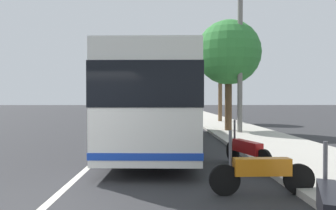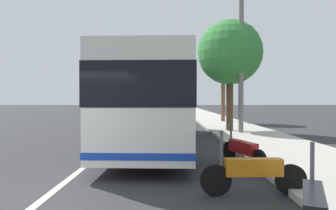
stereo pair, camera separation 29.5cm
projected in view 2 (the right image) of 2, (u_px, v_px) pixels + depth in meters
The scene contains 12 objects.
sidewalk_curb at pixel (254, 137), 14.87m from camera, with size 110.00×3.60×0.14m, color #B2ADA3.
lane_divider_line at pixel (121, 138), 14.91m from camera, with size 110.00×0.16×0.01m, color silver.
coach_bus at pixel (158, 100), 12.86m from camera, with size 12.46×2.93×3.22m.
motorcycle_far_end at pixel (253, 172), 5.91m from camera, with size 0.27×2.05×1.25m.
motorcycle_angled at pixel (243, 151), 8.36m from camera, with size 2.07×0.72×1.26m.
car_oncoming at pixel (165, 109), 40.18m from camera, with size 4.13×2.08×1.52m.
car_far_distant at pixel (141, 107), 49.63m from camera, with size 4.16×1.95×1.54m.
car_side_street at pixel (139, 108), 43.94m from camera, with size 4.41×2.01×1.52m.
car_ahead_same_lane at pixel (170, 106), 57.78m from camera, with size 4.15×1.84×1.48m.
roadside_tree_mid_block at pixel (230, 53), 17.26m from camera, with size 3.59×3.59×6.29m.
roadside_tree_far_block at pixel (223, 60), 24.76m from camera, with size 3.13×3.13×6.67m.
utility_pole at pixel (241, 49), 16.16m from camera, with size 0.26×0.26×8.98m, color slate.
Camera 2 is at (-4.86, -2.33, 1.83)m, focal length 33.18 mm.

